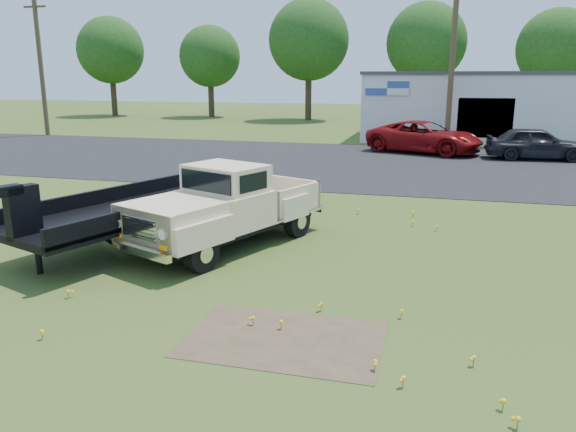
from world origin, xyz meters
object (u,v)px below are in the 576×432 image
object	(u,v)px
flatbed_trailer	(139,204)
dark_sedan	(536,144)
red_pickup	(424,137)
vintage_pickup_truck	(227,206)

from	to	relation	value
flatbed_trailer	dark_sedan	distance (m)	20.58
flatbed_trailer	dark_sedan	xyz separation A→B (m)	(11.23, 17.25, -0.18)
flatbed_trailer	red_pickup	bearing A→B (deg)	91.64
vintage_pickup_truck	flatbed_trailer	size ratio (longest dim) A/B	0.77
flatbed_trailer	red_pickup	xyz separation A→B (m)	(6.02, 18.33, -0.14)
vintage_pickup_truck	flatbed_trailer	distance (m)	2.13
flatbed_trailer	red_pickup	size ratio (longest dim) A/B	1.20
flatbed_trailer	dark_sedan	world-z (taller)	flatbed_trailer
dark_sedan	red_pickup	bearing A→B (deg)	74.08
vintage_pickup_truck	flatbed_trailer	bearing A→B (deg)	-149.89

